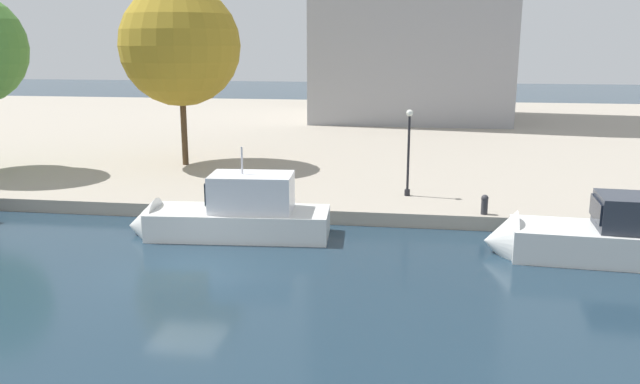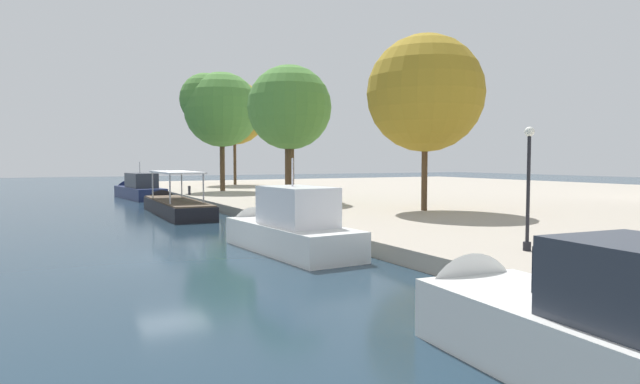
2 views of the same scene
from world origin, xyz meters
The scene contains 7 objects.
ground_plane centered at (0.00, 0.00, 0.00)m, with size 220.00×220.00×0.00m, color #1E3342.
dock_promenade centered at (0.00, 34.28, 0.32)m, with size 120.00×55.00×0.63m, color #A39989.
motor_yacht_2 centered at (0.24, 4.49, 0.74)m, with size 8.58×3.08×4.62m.
motor_yacht_3 centered at (15.30, 3.64, 0.76)m, with size 9.63×3.18×4.52m.
mooring_bollard_0 centered at (10.93, 7.23, 1.09)m, with size 0.32×0.32×0.87m.
lamp_post centered at (7.57, 10.23, 2.88)m, with size 0.33×0.33×4.17m.
tree_0 centered at (-6.02, 16.32, 7.87)m, with size 7.04×7.04×10.59m.
Camera 1 is at (7.86, -20.37, 7.92)m, focal length 36.02 mm.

